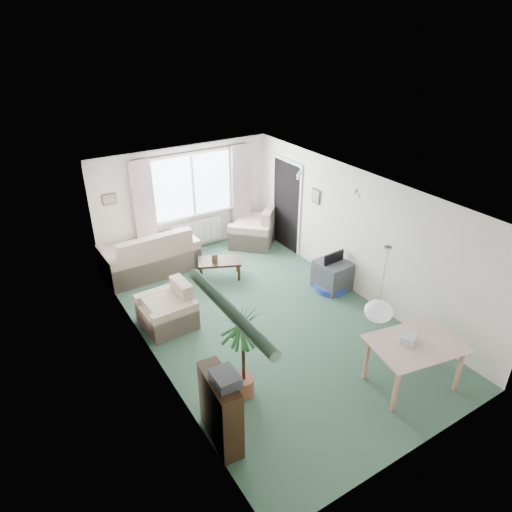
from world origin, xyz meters
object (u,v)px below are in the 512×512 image
tv_cube (332,275)px  bookshelf (220,409)px  coffee_table (220,269)px  pet_bed (331,287)px  dining_table (412,364)px  sofa (149,251)px  houseplant (243,353)px  armchair_corner (253,226)px  armchair_left (166,306)px

tv_cube → bookshelf: bearing=-153.9°
coffee_table → pet_bed: coffee_table is taller
dining_table → pet_bed: (0.72, 2.60, -0.30)m
dining_table → coffee_table: bearing=102.1°
sofa → pet_bed: bearing=134.9°
sofa → pet_bed: 3.77m
sofa → coffee_table: 1.52m
houseplant → dining_table: (2.14, -1.11, -0.36)m
armchair_corner → pet_bed: armchair_corner is taller
armchair_left → armchair_corner: bearing=121.2°
armchair_corner → armchair_left: bearing=-11.4°
houseplant → tv_cube: (2.90, 1.53, -0.45)m
armchair_left → bookshelf: size_ratio=0.87×
armchair_left → houseplant: houseplant is taller
bookshelf → houseplant: size_ratio=0.68×
coffee_table → houseplant: bearing=-112.0°
bookshelf → dining_table: bookshelf is taller
armchair_left → coffee_table: size_ratio=1.02×
sofa → pet_bed: size_ratio=2.99×
armchair_corner → houseplant: (-2.62, -4.04, 0.29)m
bookshelf → armchair_corner: bearing=59.5°
bookshelf → sofa: bearing=85.5°
sofa → armchair_corner: 2.49m
armchair_left → bookshelf: (-0.34, -2.62, 0.11)m
sofa → armchair_corner: size_ratio=1.94×
dining_table → pet_bed: size_ratio=1.85×
bookshelf → coffee_table: bearing=67.4°
armchair_left → pet_bed: armchair_left is taller
bookshelf → dining_table: 2.84m
coffee_table → bookshelf: bearing=-117.6°
coffee_table → houseplant: houseplant is taller
armchair_corner → houseplant: size_ratio=0.67×
pet_bed → bookshelf: bearing=-150.1°
dining_table → armchair_left: bearing=127.1°
houseplant → armchair_left: bearing=98.0°
tv_cube → houseplant: bearing=-156.2°
dining_table → tv_cube: dining_table is taller
sofa → armchair_left: 2.01m
coffee_table → tv_cube: tv_cube is taller
dining_table → pet_bed: 2.71m
houseplant → bookshelf: bearing=-140.6°
houseplant → sofa: bearing=88.2°
sofa → houseplant: houseplant is taller
coffee_table → houseplant: (-1.24, -3.07, 0.54)m
pet_bed → dining_table: bearing=-105.5°
armchair_left → coffee_table: bearing=119.8°
coffee_table → pet_bed: (1.62, -1.58, -0.13)m
bookshelf → dining_table: size_ratio=0.85×
bookshelf → houseplant: houseplant is taller
coffee_table → tv_cube: bearing=-42.8°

